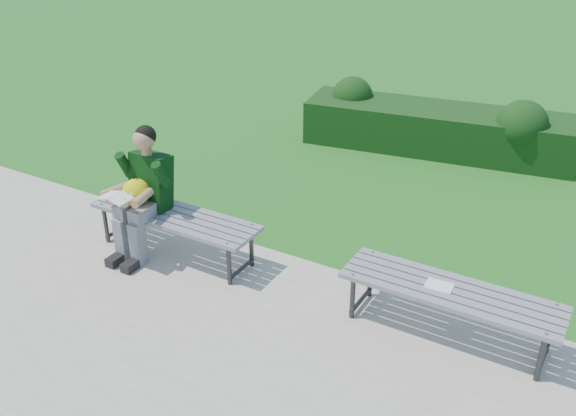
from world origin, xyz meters
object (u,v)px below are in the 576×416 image
bench_right (450,295)px  paper_sheet (439,286)px  seated_boy (142,189)px  bench_left (175,219)px  hedge (439,126)px

bench_right → paper_sheet: bench_right is taller
seated_boy → paper_sheet: seated_boy is taller
paper_sheet → seated_boy: bearing=-175.9°
paper_sheet → bench_right: bearing=0.0°
bench_left → seated_boy: 0.43m
bench_left → paper_sheet: 2.68m
bench_left → paper_sheet: (2.67, 0.11, 0.06)m
bench_right → bench_left: bearing=-177.6°
hedge → seated_boy: seated_boy is taller
bench_left → bench_right: bearing=2.4°
hedge → paper_sheet: bearing=-71.6°
bench_left → seated_boy: (-0.30, -0.10, 0.30)m
bench_left → seated_boy: seated_boy is taller
bench_left → bench_right: (2.77, 0.11, 0.00)m
seated_boy → paper_sheet: 2.99m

